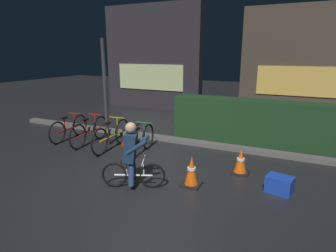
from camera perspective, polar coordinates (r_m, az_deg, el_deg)
ground_plane at (r=5.92m, az=-4.28°, el=-9.59°), size 40.00×40.00×0.00m
sidewalk_curb at (r=7.76m, az=3.68°, el=-3.14°), size 12.00×0.24×0.12m
hedge_row at (r=8.05m, az=18.16°, el=0.75°), size 4.80×0.70×1.19m
storefront_left at (r=12.69m, az=-3.15°, el=13.61°), size 4.48×0.54×4.43m
storefront_right at (r=11.89m, az=25.73°, el=11.48°), size 4.50×0.54×4.15m
street_post at (r=7.53m, az=-12.63°, el=6.38°), size 0.10×0.10×2.78m
parked_bike_leftmost at (r=8.54m, az=-19.46°, el=-0.42°), size 0.46×1.57×0.72m
parked_bike_left_mid at (r=7.96m, az=-15.60°, el=-1.03°), size 0.46×1.68×0.77m
parked_bike_center_left at (r=7.38m, az=-11.36°, el=-1.95°), size 0.46×1.71×0.79m
parked_bike_center_right at (r=6.85m, az=-5.76°, el=-3.12°), size 0.46×1.65×0.76m
traffic_cone_near at (r=5.34m, az=4.80°, el=-9.15°), size 0.36×0.36×0.58m
traffic_cone_far at (r=6.03m, az=14.53°, el=-7.00°), size 0.36×0.36×0.53m
blue_crate at (r=5.49m, az=21.68°, el=-10.97°), size 0.50×0.41×0.30m
cyclist at (r=5.17m, az=-7.41°, el=-5.85°), size 1.11×0.54×1.25m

